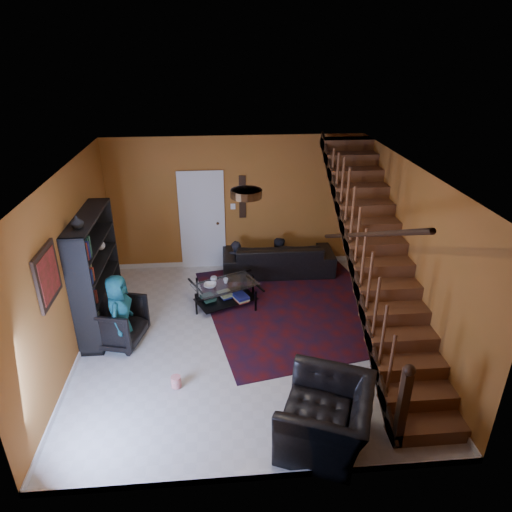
{
  "coord_description": "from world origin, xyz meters",
  "views": [
    {
      "loc": [
        -0.36,
        -6.27,
        4.48
      ],
      "look_at": [
        0.23,
        0.4,
        1.3
      ],
      "focal_mm": 32.0,
      "sensor_mm": 36.0,
      "label": 1
    }
  ],
  "objects": [
    {
      "name": "wall_hanging",
      "position": [
        0.15,
        2.73,
        1.55
      ],
      "size": [
        0.14,
        0.03,
        0.9
      ],
      "primitive_type": "cube",
      "color": "black",
      "rests_on": "room"
    },
    {
      "name": "cup_b",
      "position": [
        -0.27,
        1.12,
        0.47
      ],
      "size": [
        0.12,
        0.12,
        0.09
      ],
      "primitive_type": "imported",
      "rotation": [
        0.0,
        0.0,
        -0.25
      ],
      "color": "#999999",
      "rests_on": "coffee_table"
    },
    {
      "name": "cup_a",
      "position": [
        -0.49,
        1.19,
        0.48
      ],
      "size": [
        0.16,
        0.16,
        0.1
      ],
      "primitive_type": "imported",
      "rotation": [
        0.0,
        0.0,
        -0.41
      ],
      "color": "#999999",
      "rests_on": "coffee_table"
    },
    {
      "name": "staircase",
      "position": [
        2.12,
        -0.0,
        1.4
      ],
      "size": [
        0.95,
        5.02,
        3.18
      ],
      "color": "brown",
      "rests_on": "floor"
    },
    {
      "name": "door",
      "position": [
        -0.7,
        2.73,
        1.02
      ],
      "size": [
        0.82,
        0.05,
        2.05
      ],
      "primitive_type": "cube",
      "color": "silver",
      "rests_on": "floor"
    },
    {
      "name": "floor",
      "position": [
        0.0,
        0.0,
        0.0
      ],
      "size": [
        5.5,
        5.5,
        0.0
      ],
      "primitive_type": "plane",
      "color": "beige",
      "rests_on": "ground"
    },
    {
      "name": "ceiling_fixture",
      "position": [
        0.0,
        -0.8,
        2.74
      ],
      "size": [
        0.4,
        0.4,
        0.1
      ],
      "primitive_type": "cylinder",
      "color": "#3F2814",
      "rests_on": "room"
    },
    {
      "name": "person_adult_a",
      "position": [
        -0.03,
        2.35,
        0.14
      ],
      "size": [
        0.44,
        0.3,
        1.18
      ],
      "primitive_type": "imported",
      "rotation": [
        0.0,
        0.0,
        3.19
      ],
      "color": "black",
      "rests_on": "sofa"
    },
    {
      "name": "armchair_right",
      "position": [
        0.84,
        -2.25,
        0.39
      ],
      "size": [
        1.42,
        1.5,
        0.77
      ],
      "primitive_type": "imported",
      "rotation": [
        0.0,
        0.0,
        -1.96
      ],
      "color": "black",
      "rests_on": "floor"
    },
    {
      "name": "bowl",
      "position": [
        -0.56,
        0.99,
        0.46
      ],
      "size": [
        0.25,
        0.25,
        0.06
      ],
      "primitive_type": "imported",
      "rotation": [
        0.0,
        0.0,
        -0.1
      ],
      "color": "#999999",
      "rests_on": "coffee_table"
    },
    {
      "name": "room",
      "position": [
        -1.33,
        1.33,
        0.05
      ],
      "size": [
        5.5,
        5.5,
        5.5
      ],
      "color": "#A75C25",
      "rests_on": "ground"
    },
    {
      "name": "armchair_left",
      "position": [
        -2.05,
        0.05,
        0.37
      ],
      "size": [
        0.99,
        0.98,
        0.74
      ],
      "primitive_type": "imported",
      "rotation": [
        0.0,
        0.0,
        1.32
      ],
      "color": "black",
      "rests_on": "floor"
    },
    {
      "name": "person_adult_b",
      "position": [
        0.86,
        2.35,
        0.16
      ],
      "size": [
        0.62,
        0.5,
        1.21
      ],
      "primitive_type": "imported",
      "rotation": [
        0.0,
        0.0,
        3.08
      ],
      "color": "black",
      "rests_on": "sofa"
    },
    {
      "name": "person_child",
      "position": [
        -1.95,
        -0.08,
        0.64
      ],
      "size": [
        0.47,
        0.67,
        1.28
      ],
      "primitive_type": "imported",
      "rotation": [
        0.0,
        0.0,
        1.46
      ],
      "color": "#195F5A",
      "rests_on": "armchair_left"
    },
    {
      "name": "rug",
      "position": [
        1.01,
        0.89,
        0.01
      ],
      "size": [
        3.79,
        4.14,
        0.02
      ],
      "primitive_type": "cube",
      "rotation": [
        0.0,
        0.0,
        0.2
      ],
      "color": "#420B0D",
      "rests_on": "floor"
    },
    {
      "name": "vase",
      "position": [
        -2.41,
        0.1,
        2.1
      ],
      "size": [
        0.18,
        0.18,
        0.19
      ],
      "primitive_type": "imported",
      "color": "#999999",
      "rests_on": "bookshelf"
    },
    {
      "name": "framed_picture",
      "position": [
        -2.57,
        -0.9,
        1.75
      ],
      "size": [
        0.04,
        0.74,
        0.74
      ],
      "primitive_type": "cube",
      "color": "maroon",
      "rests_on": "room"
    },
    {
      "name": "bookshelf",
      "position": [
        -2.4,
        0.6,
        0.96
      ],
      "size": [
        0.35,
        1.8,
        2.0
      ],
      "color": "black",
      "rests_on": "floor"
    },
    {
      "name": "popcorn_bucket",
      "position": [
        -1.04,
        -1.13,
        0.1
      ],
      "size": [
        0.16,
        0.16,
        0.17
      ],
      "primitive_type": "cylinder",
      "rotation": [
        0.0,
        0.0,
        -0.12
      ],
      "color": "red",
      "rests_on": "rug"
    },
    {
      "name": "sofa",
      "position": [
        0.86,
        2.3,
        0.34
      ],
      "size": [
        2.33,
        0.94,
        0.68
      ],
      "primitive_type": "imported",
      "rotation": [
        0.0,
        0.0,
        3.12
      ],
      "color": "black",
      "rests_on": "floor"
    },
    {
      "name": "coffee_table",
      "position": [
        -0.28,
        1.07,
        0.25
      ],
      "size": [
        1.3,
        1.07,
        0.43
      ],
      "rotation": [
        0.0,
        0.0,
        0.44
      ],
      "color": "black",
      "rests_on": "floor"
    }
  ]
}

